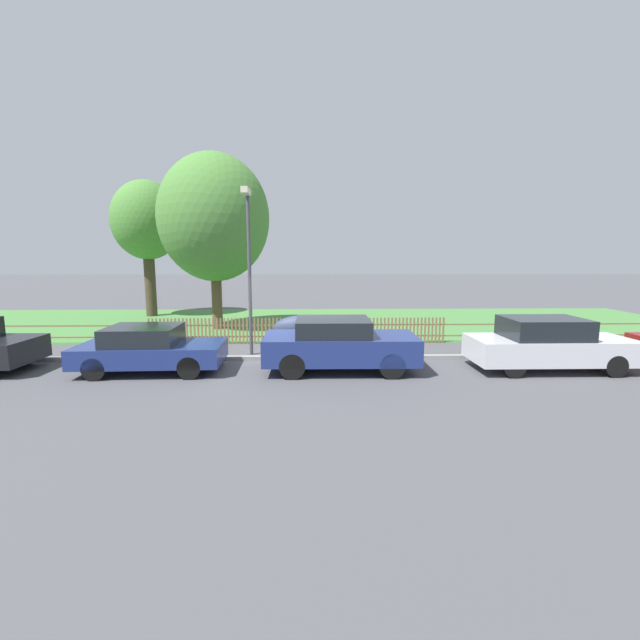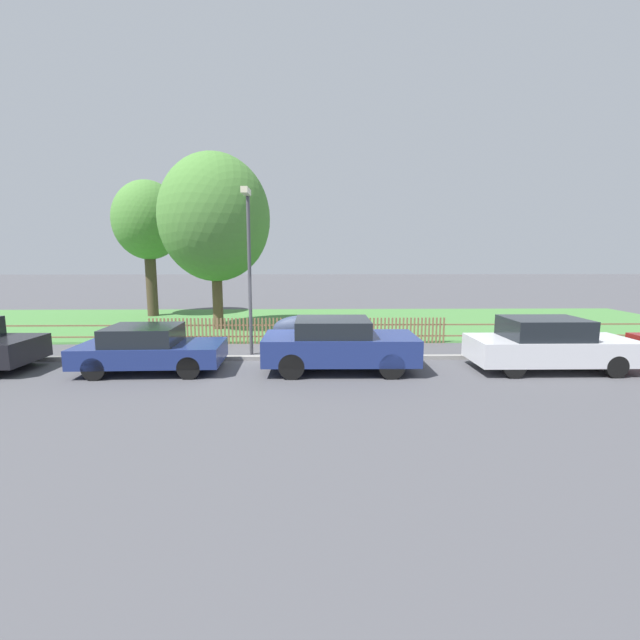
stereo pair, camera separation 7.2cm
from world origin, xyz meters
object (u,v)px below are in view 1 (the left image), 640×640
(parked_car_red_compact, at_px, (548,344))
(street_lamp, at_px, (248,251))
(parked_car_navy_estate, at_px, (339,344))
(covered_motorcycle, at_px, (302,330))
(parked_car_black_saloon, at_px, (150,349))
(tree_behind_motorcycle, at_px, (214,218))
(tree_nearest_kerb, at_px, (147,222))

(parked_car_red_compact, relative_size, street_lamp, 0.84)
(parked_car_navy_estate, height_order, covered_motorcycle, parked_car_navy_estate)
(parked_car_navy_estate, bearing_deg, parked_car_red_compact, -0.21)
(parked_car_black_saloon, xyz_separation_m, covered_motorcycle, (4.09, 2.41, 0.08))
(tree_behind_motorcycle, bearing_deg, tree_nearest_kerb, 136.39)
(parked_car_navy_estate, xyz_separation_m, covered_motorcycle, (-1.04, 2.41, -0.02))
(covered_motorcycle, relative_size, street_lamp, 0.40)
(parked_car_red_compact, bearing_deg, tree_behind_motorcycle, 146.77)
(street_lamp, bearing_deg, tree_nearest_kerb, 125.09)
(parked_car_black_saloon, relative_size, covered_motorcycle, 1.90)
(tree_behind_motorcycle, bearing_deg, street_lamp, -67.27)
(parked_car_black_saloon, bearing_deg, tree_nearest_kerb, 108.08)
(tree_nearest_kerb, xyz_separation_m, street_lamp, (6.39, -9.10, -1.58))
(parked_car_navy_estate, relative_size, parked_car_red_compact, 0.97)
(tree_nearest_kerb, bearing_deg, tree_behind_motorcycle, -43.61)
(parked_car_navy_estate, bearing_deg, tree_nearest_kerb, 130.07)
(parked_car_black_saloon, relative_size, tree_nearest_kerb, 0.56)
(parked_car_red_compact, relative_size, tree_behind_motorcycle, 0.59)
(parked_car_red_compact, xyz_separation_m, covered_motorcycle, (-6.79, 2.48, -0.00))
(tree_nearest_kerb, bearing_deg, parked_car_red_compact, -36.72)
(parked_car_red_compact, bearing_deg, parked_car_navy_estate, 179.50)
(tree_nearest_kerb, height_order, street_lamp, tree_nearest_kerb)
(parked_car_black_saloon, height_order, covered_motorcycle, parked_car_black_saloon)
(parked_car_red_compact, distance_m, covered_motorcycle, 7.23)
(parked_car_black_saloon, distance_m, parked_car_red_compact, 10.88)
(tree_nearest_kerb, bearing_deg, parked_car_black_saloon, -70.32)
(parked_car_navy_estate, relative_size, street_lamp, 0.81)
(parked_car_navy_estate, relative_size, tree_nearest_kerb, 0.60)
(parked_car_navy_estate, height_order, tree_nearest_kerb, tree_nearest_kerb)
(parked_car_red_compact, distance_m, tree_behind_motorcycle, 13.20)
(parked_car_navy_estate, bearing_deg, tree_behind_motorcycle, 125.20)
(parked_car_navy_estate, xyz_separation_m, street_lamp, (-2.65, 1.87, 2.51))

